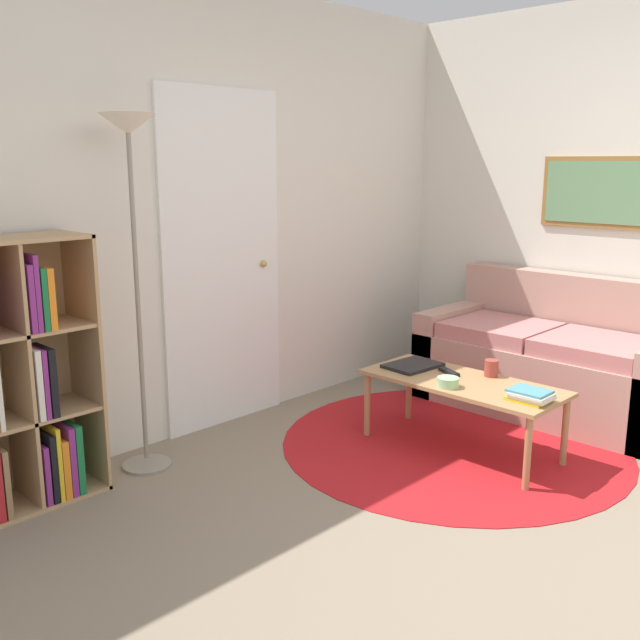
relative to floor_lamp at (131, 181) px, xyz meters
name	(u,v)px	position (x,y,z in m)	size (l,w,h in m)	color
ground_plane	(580,575)	(0.62, -2.12, -1.50)	(14.00, 14.00, 0.00)	gray
wall_back	(203,215)	(0.62, 0.27, -0.21)	(7.24, 0.11, 2.60)	silver
wall_right	(567,205)	(2.77, -0.94, -0.20)	(0.08, 5.36, 2.60)	silver
rug	(453,443)	(1.40, -1.00, -1.49)	(1.97, 1.97, 0.01)	#B2191E
floor_lamp	(131,181)	(0.00, 0.00, 0.00)	(0.28, 0.28, 1.82)	gray
couch	(555,364)	(2.38, -1.12, -1.20)	(0.80, 1.64, 0.86)	tan
coffee_table	(462,388)	(1.35, -1.08, -1.13)	(0.48, 1.11, 0.41)	#AD7F51
laptop	(413,365)	(1.38, -0.72, -1.08)	(0.33, 0.26, 0.02)	black
bowl	(448,382)	(1.20, -1.09, -1.06)	(0.12, 0.12, 0.05)	#9ED193
book_stack_on_table	(530,396)	(1.29, -1.52, -1.06)	(0.16, 0.21, 0.06)	gold
cup	(491,368)	(1.53, -1.15, -1.04)	(0.08, 0.08, 0.09)	#A33D33
remote	(449,372)	(1.41, -0.95, -1.08)	(0.10, 0.16, 0.02)	black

